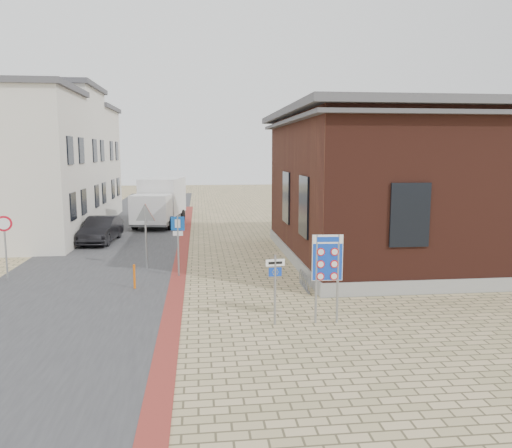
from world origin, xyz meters
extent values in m
plane|color=tan|center=(0.00, 0.00, 0.00)|extent=(120.00, 120.00, 0.00)
cube|color=#38383A|center=(-5.50, 15.00, 0.01)|extent=(7.00, 60.00, 0.02)
cube|color=maroon|center=(-2.00, 10.00, 0.01)|extent=(0.60, 40.00, 0.02)
cube|color=gray|center=(9.00, 7.00, 0.25)|extent=(12.15, 12.15, 0.50)
cube|color=#471F17|center=(9.00, 7.00, 3.50)|extent=(12.00, 12.00, 6.00)
cube|color=#4D4C51|center=(9.00, 7.00, 6.65)|extent=(13.00, 13.00, 0.30)
cube|color=#4D4C51|center=(9.00, 7.00, 6.25)|extent=(12.70, 12.70, 0.15)
cube|color=black|center=(2.98, 4.00, 2.80)|extent=(0.12, 1.60, 2.40)
cube|color=black|center=(2.98, 8.00, 2.80)|extent=(0.12, 1.60, 2.40)
cube|color=black|center=(6.00, 0.98, 2.80)|extent=(1.40, 0.12, 2.20)
cube|color=silver|center=(-11.00, 12.00, 4.00)|extent=(7.00, 6.00, 8.00)
cube|color=#4D4C51|center=(-11.00, 12.00, 8.15)|extent=(7.40, 6.40, 0.30)
cube|color=black|center=(-7.48, 10.80, 2.20)|extent=(0.10, 1.10, 1.40)
cube|color=black|center=(-7.48, 13.20, 2.20)|extent=(0.10, 1.10, 1.40)
cube|color=black|center=(-7.48, 10.80, 5.00)|extent=(0.10, 1.10, 1.40)
cube|color=black|center=(-7.48, 13.20, 5.00)|extent=(0.10, 1.10, 1.40)
cube|color=silver|center=(-11.00, 18.00, 4.40)|extent=(7.00, 6.00, 8.80)
cube|color=#4D4C51|center=(-11.00, 18.00, 8.95)|extent=(7.40, 6.40, 0.30)
cube|color=black|center=(-7.48, 16.80, 2.20)|extent=(0.10, 1.10, 1.40)
cube|color=black|center=(-7.48, 19.20, 2.20)|extent=(0.10, 1.10, 1.40)
cube|color=black|center=(-7.48, 16.80, 5.00)|extent=(0.10, 1.10, 1.40)
cube|color=black|center=(-7.48, 19.20, 5.00)|extent=(0.10, 1.10, 1.40)
cube|color=silver|center=(-11.00, 24.00, 4.00)|extent=(7.00, 6.00, 8.00)
cube|color=#4D4C51|center=(-11.00, 24.00, 8.15)|extent=(7.40, 6.40, 0.30)
cube|color=black|center=(-7.48, 22.80, 2.20)|extent=(0.10, 1.10, 1.40)
cube|color=black|center=(-7.48, 25.20, 2.20)|extent=(0.10, 1.10, 1.40)
cube|color=black|center=(-7.48, 22.80, 5.00)|extent=(0.10, 1.10, 1.40)
cube|color=black|center=(-7.48, 25.20, 5.00)|extent=(0.10, 1.10, 1.40)
torus|color=slate|center=(2.65, 1.60, 0.28)|extent=(0.04, 0.60, 0.60)
torus|color=slate|center=(2.65, 1.90, 0.28)|extent=(0.04, 0.60, 0.60)
torus|color=slate|center=(2.65, 2.20, 0.28)|extent=(0.04, 0.60, 0.60)
torus|color=slate|center=(2.65, 2.50, 0.28)|extent=(0.04, 0.60, 0.60)
torus|color=slate|center=(2.65, 2.80, 0.28)|extent=(0.04, 0.60, 0.60)
cube|color=slate|center=(2.65, 2.20, 0.02)|extent=(0.08, 1.60, 0.04)
imported|color=black|center=(-6.50, 12.58, 0.71)|extent=(1.81, 4.39, 1.41)
cube|color=slate|center=(-3.79, 18.54, 0.50)|extent=(3.28, 6.26, 0.28)
cube|color=white|center=(-4.14, 16.47, 1.38)|extent=(2.60, 2.24, 1.77)
cube|color=black|center=(-4.28, 15.66, 1.71)|extent=(2.08, 0.43, 0.88)
cube|color=white|center=(-3.62, 19.52, 1.93)|extent=(3.06, 4.32, 2.43)
cylinder|color=black|center=(-5.22, 16.99, 0.44)|extent=(0.42, 0.92, 0.88)
cylinder|color=black|center=(-2.94, 16.61, 0.44)|extent=(0.42, 0.92, 0.88)
cylinder|color=black|center=(-4.63, 20.48, 0.44)|extent=(0.42, 0.92, 0.88)
cylinder|color=black|center=(-2.35, 20.09, 0.44)|extent=(0.42, 0.92, 0.88)
cylinder|color=gray|center=(2.19, -1.48, 1.30)|extent=(0.07, 0.07, 2.60)
cylinder|color=gray|center=(2.81, -1.52, 1.30)|extent=(0.07, 0.07, 2.60)
cube|color=white|center=(2.50, -1.50, 1.93)|extent=(0.89, 0.10, 1.34)
cube|color=#0F3DBF|center=(2.50, -1.50, 1.93)|extent=(0.85, 0.10, 1.30)
cube|color=white|center=(2.50, -1.50, 2.47)|extent=(0.85, 0.11, 0.25)
cylinder|color=gray|center=(0.99, -1.50, 1.02)|extent=(0.07, 0.07, 2.05)
cube|color=white|center=(0.99, -1.50, 1.82)|extent=(0.55, 0.10, 0.20)
cube|color=#0F38B7|center=(0.99, -1.50, 1.56)|extent=(0.38, 0.08, 0.25)
cylinder|color=gray|center=(-1.98, 4.50, 1.24)|extent=(0.07, 0.07, 2.48)
cube|color=blue|center=(-1.98, 4.50, 2.13)|extent=(0.54, 0.15, 0.55)
cube|color=white|center=(-1.98, 4.50, 1.74)|extent=(0.40, 0.12, 0.18)
cylinder|color=gray|center=(-3.39, 5.99, 1.32)|extent=(0.07, 0.07, 2.64)
cylinder|color=gray|center=(-8.50, 4.50, 1.26)|extent=(0.07, 0.07, 2.52)
cylinder|color=red|center=(-8.50, 4.50, 2.24)|extent=(0.58, 0.19, 0.60)
cylinder|color=#E1600B|center=(-3.50, 2.80, 0.45)|extent=(0.08, 0.08, 0.90)
camera|label=1|loc=(-1.12, -15.15, 4.94)|focal=35.00mm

